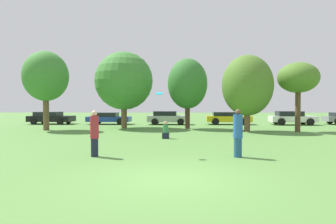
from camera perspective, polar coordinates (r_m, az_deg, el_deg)
name	(u,v)px	position (r m, az deg, el deg)	size (l,w,h in m)	color
ground_plane	(172,179)	(7.88, 0.73, -12.66)	(120.00, 120.00, 0.00)	#54843D
person_thrower	(94,133)	(11.30, -13.86, -3.96)	(0.31, 0.31, 1.70)	#191E33
person_catcher	(238,133)	(11.16, 13.20, -3.93)	(0.34, 0.34, 1.75)	navy
frisbee	(159,93)	(11.13, -1.68, 3.55)	(0.27, 0.26, 0.11)	#19B2D8
bystander_sitting	(166,131)	(16.75, -0.45, -3.71)	(0.39, 0.33, 0.98)	#191E33
tree_0	(46,77)	(23.89, -22.31, 6.28)	(3.29, 3.29, 5.83)	brown
tree_1	(124,81)	(24.20, -8.41, 5.87)	(4.62, 4.62, 6.10)	brown
tree_2	(188,84)	(23.49, 3.75, 5.38)	(3.10, 3.10, 5.50)	#473323
tree_3	(247,86)	(21.79, 14.91, 4.89)	(3.56, 3.56, 5.38)	brown
tree_4	(298,78)	(22.82, 23.60, 5.91)	(2.80, 2.80, 4.84)	brown
parked_car_black	(51,118)	(31.04, -21.47, -1.00)	(4.21, 2.17, 1.19)	black
parked_car_blue	(108,118)	(29.23, -11.35, -1.12)	(4.15, 1.94, 1.13)	#1E389E
parked_car_silver	(168,118)	(28.31, -0.07, -1.07)	(3.92, 2.02, 1.26)	#B2B2B7
parked_car_yellow	(228,118)	(28.92, 11.34, -1.09)	(4.24, 2.10, 1.18)	gold
parked_car_white	(292,118)	(30.03, 22.54, -1.01)	(4.13, 2.05, 1.27)	silver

